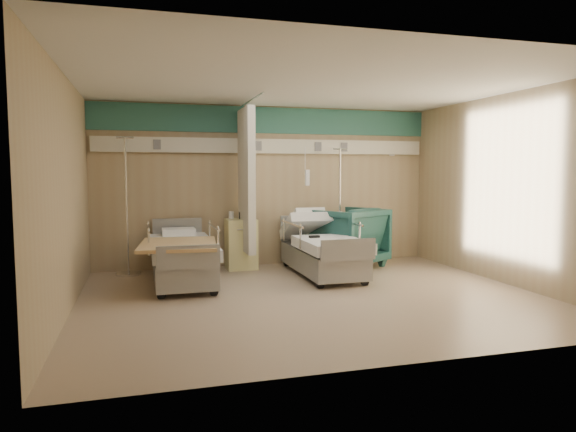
% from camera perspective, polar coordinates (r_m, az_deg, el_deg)
% --- Properties ---
extents(ground, '(6.00, 5.00, 0.00)m').
position_cam_1_polar(ground, '(6.91, 2.75, -8.93)').
color(ground, gray).
rests_on(ground, ground).
extents(room_walls, '(6.04, 5.04, 2.82)m').
position_cam_1_polar(room_walls, '(6.94, 1.90, 6.64)').
color(room_walls, tan).
rests_on(room_walls, ground).
extents(bed_right, '(1.00, 2.16, 0.63)m').
position_cam_1_polar(bed_right, '(8.25, 3.84, -4.42)').
color(bed_right, white).
rests_on(bed_right, ground).
extents(bed_left, '(1.00, 2.16, 0.63)m').
position_cam_1_polar(bed_left, '(7.80, -11.63, -5.06)').
color(bed_left, white).
rests_on(bed_left, ground).
extents(bedside_cabinet, '(0.50, 0.48, 0.85)m').
position_cam_1_polar(bedside_cabinet, '(8.79, -5.23, -3.11)').
color(bedside_cabinet, '#F4EC98').
rests_on(bedside_cabinet, ground).
extents(visitor_armchair, '(1.53, 1.54, 1.04)m').
position_cam_1_polar(visitor_armchair, '(9.00, 6.47, -2.31)').
color(visitor_armchair, '#1E4B46').
rests_on(visitor_armchair, ground).
extents(waffle_blanket, '(0.72, 0.70, 0.06)m').
position_cam_1_polar(waffle_blanket, '(8.94, 6.37, 1.21)').
color(waffle_blanket, white).
rests_on(waffle_blanket, visitor_armchair).
extents(iv_stand_right, '(0.37, 0.37, 2.06)m').
position_cam_1_polar(iv_stand_right, '(9.10, 5.72, -2.85)').
color(iv_stand_right, silver).
rests_on(iv_stand_right, ground).
extents(iv_stand_left, '(0.39, 0.39, 2.20)m').
position_cam_1_polar(iv_stand_left, '(8.61, -17.37, -3.31)').
color(iv_stand_left, silver).
rests_on(iv_stand_left, ground).
extents(call_remote, '(0.17, 0.09, 0.04)m').
position_cam_1_polar(call_remote, '(7.99, 2.94, -2.30)').
color(call_remote, black).
rests_on(call_remote, bed_right).
extents(tan_blanket, '(1.16, 1.39, 0.04)m').
position_cam_1_polar(tan_blanket, '(7.28, -12.08, -3.09)').
color(tan_blanket, tan).
rests_on(tan_blanket, bed_left).
extents(toiletry_bag, '(0.24, 0.19, 0.12)m').
position_cam_1_polar(toiletry_bag, '(8.82, -4.73, 0.09)').
color(toiletry_bag, black).
rests_on(toiletry_bag, bedside_cabinet).
extents(white_cup, '(0.11, 0.11, 0.13)m').
position_cam_1_polar(white_cup, '(8.81, -6.33, 0.09)').
color(white_cup, white).
rests_on(white_cup, bedside_cabinet).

